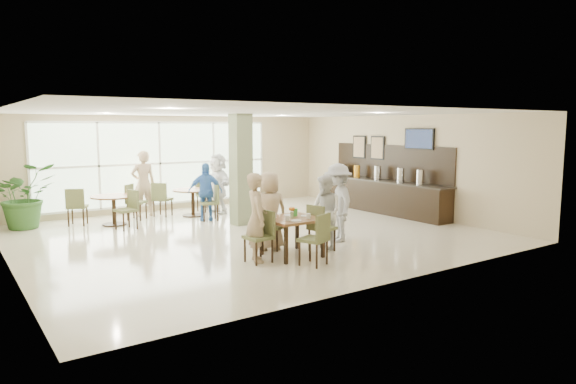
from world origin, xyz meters
TOP-DOWN VIEW (x-y plane):
  - ground at (0.00, 0.00)m, footprint 10.00×10.00m
  - room_shell at (0.00, 0.00)m, footprint 10.00×10.00m
  - window_bank at (-0.50, 4.46)m, footprint 7.00×0.04m
  - column at (0.40, 1.20)m, footprint 0.45×0.45m
  - main_table at (-0.39, -2.19)m, footprint 1.01×1.01m
  - round_table_left at (-2.31, 2.96)m, footprint 1.14×1.14m
  - round_table_right at (-0.10, 3.06)m, footprint 1.12×1.12m
  - chairs_main_table at (-0.40, -2.22)m, footprint 2.00×2.03m
  - chairs_table_left at (-2.30, 3.00)m, footprint 2.11×1.80m
  - chairs_table_right at (-0.10, 3.07)m, footprint 1.94×1.94m
  - tabletop_clutter at (-0.39, -2.23)m, footprint 0.75×0.77m
  - buffet_counter at (4.70, 0.51)m, footprint 0.64×4.70m
  - wall_tv at (4.94, -0.60)m, footprint 0.06×1.00m
  - framed_art_a at (4.95, 1.00)m, footprint 0.05×0.55m
  - framed_art_b at (4.95, 1.80)m, footprint 0.05×0.55m
  - potted_plant at (-4.22, 3.77)m, footprint 1.69×1.69m
  - teen_left at (-1.15, -2.14)m, footprint 0.57×0.70m
  - teen_far at (-0.47, -1.50)m, footprint 0.84×0.56m
  - teen_right at (0.51, -2.08)m, footprint 0.63×0.78m
  - teen_standing at (1.17, -1.69)m, footprint 0.97×1.25m
  - adult_a at (-0.11, 2.23)m, footprint 1.03×0.84m
  - adult_b at (0.70, 3.10)m, footprint 0.80×1.64m
  - adult_standing at (-1.25, 3.78)m, footprint 0.70×0.49m

SIDE VIEW (x-z plane):
  - ground at x=0.00m, z-range 0.00..0.00m
  - chairs_main_table at x=-0.40m, z-range 0.00..0.95m
  - chairs_table_left at x=-2.30m, z-range 0.00..0.95m
  - chairs_table_right at x=-0.10m, z-range 0.00..0.95m
  - buffet_counter at x=4.70m, z-range -0.42..1.53m
  - round_table_right at x=-0.10m, z-range 0.20..0.95m
  - round_table_left at x=-2.31m, z-range 0.21..0.96m
  - main_table at x=-0.39m, z-range 0.29..1.04m
  - teen_right at x=0.51m, z-range 0.00..1.51m
  - adult_a at x=-0.11m, z-range 0.00..1.53m
  - teen_far at x=-0.47m, z-range 0.00..1.59m
  - potted_plant at x=-4.22m, z-range 0.00..1.60m
  - tabletop_clutter at x=-0.39m, z-range 0.71..0.91m
  - teen_left at x=-1.15m, z-range 0.00..1.65m
  - teen_standing at x=1.17m, z-range 0.00..1.70m
  - adult_b at x=0.70m, z-range 0.00..1.72m
  - adult_standing at x=-1.25m, z-range 0.00..1.83m
  - window_bank at x=-0.50m, z-range -2.10..4.90m
  - column at x=0.40m, z-range 0.00..2.80m
  - room_shell at x=0.00m, z-range -3.30..6.70m
  - framed_art_a at x=4.95m, z-range 1.50..2.20m
  - framed_art_b at x=4.95m, z-range 1.50..2.20m
  - wall_tv at x=4.94m, z-range 1.86..2.44m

